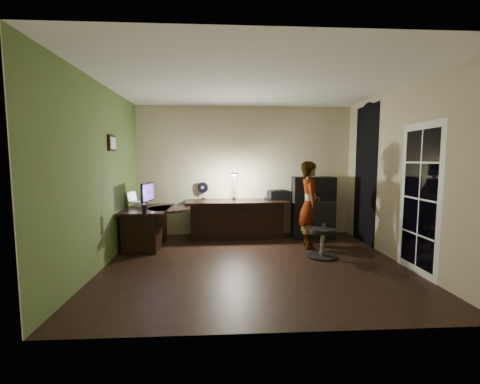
{
  "coord_description": "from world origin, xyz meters",
  "views": [
    {
      "loc": [
        -0.49,
        -4.78,
        1.59
      ],
      "look_at": [
        -0.15,
        1.05,
        1.0
      ],
      "focal_mm": 24.0,
      "sensor_mm": 36.0,
      "label": 1
    }
  ],
  "objects": [
    {
      "name": "printer",
      "position": [
        0.7,
        1.8,
        0.87
      ],
      "size": [
        0.46,
        0.38,
        0.19
      ],
      "primitive_type": "cube",
      "rotation": [
        0.0,
        0.0,
        0.13
      ],
      "color": "black",
      "rests_on": "desk_right"
    },
    {
      "name": "wall_right",
      "position": [
        2.25,
        0.0,
        1.35
      ],
      "size": [
        0.01,
        4.0,
        2.7
      ],
      "primitive_type": "cube",
      "color": "tan",
      "rests_on": "floor"
    },
    {
      "name": "phone",
      "position": [
        -1.43,
        1.09,
        0.71
      ],
      "size": [
        0.11,
        0.15,
        0.01
      ],
      "primitive_type": "cube",
      "rotation": [
        0.0,
        0.0,
        -0.32
      ],
      "color": "black",
      "rests_on": "desk_left"
    },
    {
      "name": "desk_right",
      "position": [
        -0.18,
        1.63,
        0.38
      ],
      "size": [
        2.06,
        0.76,
        0.77
      ],
      "primitive_type": "cube",
      "rotation": [
        0.0,
        0.0,
        0.02
      ],
      "color": "black",
      "rests_on": "floor"
    },
    {
      "name": "person",
      "position": [
        1.09,
        0.85,
        0.78
      ],
      "size": [
        0.39,
        0.57,
        1.56
      ],
      "primitive_type": "imported",
      "rotation": [
        0.0,
        0.0,
        1.53
      ],
      "color": "#D8A88C",
      "rests_on": "floor"
    },
    {
      "name": "wall_front",
      "position": [
        0.0,
        -2.0,
        1.35
      ],
      "size": [
        4.5,
        0.01,
        2.7
      ],
      "primitive_type": "cube",
      "color": "tan",
      "rests_on": "floor"
    },
    {
      "name": "arched_doorway",
      "position": [
        2.24,
        1.15,
        1.3
      ],
      "size": [
        0.01,
        0.9,
        2.6
      ],
      "primitive_type": "cube",
      "color": "black",
      "rests_on": "floor"
    },
    {
      "name": "monitor",
      "position": [
        -1.82,
        0.96,
        0.88
      ],
      "size": [
        0.18,
        0.54,
        0.35
      ],
      "primitive_type": "cube",
      "rotation": [
        0.0,
        0.0,
        -0.15
      ],
      "color": "black",
      "rests_on": "desk_left"
    },
    {
      "name": "pen",
      "position": [
        -1.22,
        0.54,
        0.71
      ],
      "size": [
        0.09,
        0.12,
        0.01
      ],
      "primitive_type": "cube",
      "rotation": [
        0.0,
        0.0,
        0.64
      ],
      "color": "black",
      "rests_on": "desk_left"
    },
    {
      "name": "ceiling",
      "position": [
        0.0,
        0.0,
        2.71
      ],
      "size": [
        4.5,
        4.0,
        0.01
      ],
      "primitive_type": "cube",
      "color": "silver",
      "rests_on": "floor"
    },
    {
      "name": "laptop",
      "position": [
        -2.01,
        1.22,
        0.9
      ],
      "size": [
        0.37,
        0.36,
        0.2
      ],
      "primitive_type": "cube",
      "rotation": [
        0.0,
        0.0,
        -0.34
      ],
      "color": "silver",
      "rests_on": "laptop_stand"
    },
    {
      "name": "framed_picture",
      "position": [
        -2.22,
        0.45,
        1.85
      ],
      "size": [
        0.04,
        0.3,
        0.25
      ],
      "primitive_type": "cube",
      "color": "black",
      "rests_on": "wall_left"
    },
    {
      "name": "wall_back",
      "position": [
        0.0,
        2.0,
        1.35
      ],
      "size": [
        4.5,
        0.01,
        2.7
      ],
      "primitive_type": "cube",
      "color": "tan",
      "rests_on": "floor"
    },
    {
      "name": "mouse",
      "position": [
        -1.63,
        0.5,
        0.72
      ],
      "size": [
        0.09,
        0.11,
        0.04
      ],
      "primitive_type": "ellipsoid",
      "rotation": [
        0.0,
        0.0,
        0.3
      ],
      "color": "silver",
      "rests_on": "desk_left"
    },
    {
      "name": "office_chair",
      "position": [
        1.15,
        0.25,
        0.44
      ],
      "size": [
        0.65,
        0.65,
        0.89
      ],
      "primitive_type": "cube",
      "rotation": [
        0.0,
        0.0,
        -0.39
      ],
      "color": "black",
      "rests_on": "floor"
    },
    {
      "name": "desk_fan",
      "position": [
        -0.87,
        1.92,
        0.95
      ],
      "size": [
        0.25,
        0.19,
        0.35
      ],
      "primitive_type": "cube",
      "rotation": [
        0.0,
        0.0,
        -0.34
      ],
      "color": "black",
      "rests_on": "desk_right"
    },
    {
      "name": "laptop_stand",
      "position": [
        -2.01,
        1.22,
        0.75
      ],
      "size": [
        0.29,
        0.27,
        0.1
      ],
      "primitive_type": "cube",
      "rotation": [
        0.0,
        0.0,
        0.39
      ],
      "color": "silver",
      "rests_on": "desk_left"
    },
    {
      "name": "french_door",
      "position": [
        2.24,
        -0.55,
        1.05
      ],
      "size": [
        0.02,
        0.92,
        2.1
      ],
      "primitive_type": "cube",
      "color": "white",
      "rests_on": "floor"
    },
    {
      "name": "green_wall_overlay",
      "position": [
        -2.24,
        0.0,
        1.35
      ],
      "size": [
        0.0,
        4.0,
        2.7
      ],
      "primitive_type": "cube",
      "color": "#4B612D",
      "rests_on": "floor"
    },
    {
      "name": "speaker",
      "position": [
        -1.71,
        0.33,
        0.8
      ],
      "size": [
        0.07,
        0.07,
        0.18
      ],
      "primitive_type": "cylinder",
      "rotation": [
        0.0,
        0.0,
        0.04
      ],
      "color": "black",
      "rests_on": "desk_left"
    },
    {
      "name": "cabinet",
      "position": [
        1.37,
        1.58,
        0.62
      ],
      "size": [
        0.85,
        0.45,
        1.24
      ],
      "primitive_type": "cube",
      "rotation": [
        0.0,
        0.0,
        -0.04
      ],
      "color": "black",
      "rests_on": "floor"
    },
    {
      "name": "notepad",
      "position": [
        -1.55,
        0.71,
        0.71
      ],
      "size": [
        0.18,
        0.24,
        0.01
      ],
      "primitive_type": "cube",
      "rotation": [
        0.0,
        0.0,
        -0.12
      ],
      "color": "silver",
      "rests_on": "desk_left"
    },
    {
      "name": "desk_lamp",
      "position": [
        -0.23,
        1.65,
        1.07
      ],
      "size": [
        0.21,
        0.3,
        0.59
      ],
      "primitive_type": "cube",
      "rotation": [
        0.0,
        0.0,
        -0.29
      ],
      "color": "black",
      "rests_on": "desk_right"
    },
    {
      "name": "floor",
      "position": [
        0.0,
        0.0,
        -0.01
      ],
      "size": [
        4.5,
        4.0,
        0.01
      ],
      "primitive_type": "cube",
      "color": "black",
      "rests_on": "ground"
    },
    {
      "name": "wall_left",
      "position": [
        -2.25,
        0.0,
        1.35
      ],
      "size": [
        0.01,
        4.0,
        2.7
      ],
      "primitive_type": "cube",
      "color": "tan",
      "rests_on": "floor"
    },
    {
      "name": "headphones",
      "position": [
        0.48,
        1.7,
        0.82
      ],
      "size": [
        0.19,
        0.13,
        0.08
      ],
      "primitive_type": "cube",
      "rotation": [
        0.0,
        0.0,
        -0.37
      ],
      "color": "navy",
      "rests_on": "desk_right"
    },
    {
      "name": "desk_left",
      "position": [
        -1.82,
        1.03,
        0.36
      ],
      "size": [
        0.79,
        1.26,
        0.72
      ],
      "primitive_type": "cube",
      "rotation": [
        0.0,
        0.0,
        -0.02
      ],
      "color": "black",
      "rests_on": "floor"
    }
  ]
}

